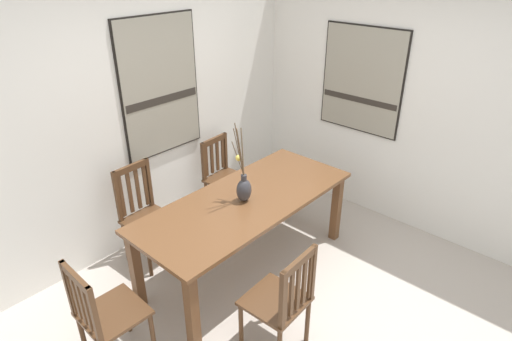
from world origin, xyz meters
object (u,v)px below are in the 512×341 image
object	(u,v)px
chair_0	(224,176)
chair_1	(104,314)
centerpiece_vase	(244,187)
painting_on_back_wall	(160,87)
dining_table	(247,209)
chair_2	(145,214)
painting_on_side_wall	(362,80)
chair_3	(282,300)

from	to	relation	value
chair_0	chair_1	bearing A→B (deg)	-156.67
centerpiece_vase	painting_on_back_wall	world-z (taller)	painting_on_back_wall
dining_table	chair_0	distance (m)	1.04
chair_1	chair_2	size ratio (longest dim) A/B	0.95
dining_table	painting_on_side_wall	xyz separation A→B (m)	(1.73, -0.08, 0.83)
chair_3	painting_on_back_wall	size ratio (longest dim) A/B	0.70
centerpiece_vase	chair_3	world-z (taller)	centerpiece_vase
centerpiece_vase	chair_1	bearing A→B (deg)	179.73
painting_on_back_wall	centerpiece_vase	bearing A→B (deg)	-92.87
chair_0	painting_on_side_wall	world-z (taller)	painting_on_side_wall
chair_1	painting_on_back_wall	bearing A→B (deg)	38.01
chair_0	painting_on_side_wall	distance (m)	1.82
chair_0	chair_3	world-z (taller)	chair_3
dining_table	painting_on_back_wall	xyz separation A→B (m)	(0.02, 1.15, 0.89)
chair_1	painting_on_back_wall	distance (m)	2.15
chair_0	chair_2	size ratio (longest dim) A/B	0.93
painting_on_back_wall	dining_table	bearing A→B (deg)	-90.92
chair_1	chair_0	bearing A→B (deg)	23.33
centerpiece_vase	chair_0	world-z (taller)	centerpiece_vase
centerpiece_vase	painting_on_side_wall	bearing A→B (deg)	-2.40
centerpiece_vase	painting_on_side_wall	world-z (taller)	painting_on_side_wall
chair_3	painting_on_side_wall	world-z (taller)	painting_on_side_wall
dining_table	chair_0	bearing A→B (deg)	57.51
chair_3	painting_on_back_wall	bearing A→B (deg)	74.77
centerpiece_vase	chair_3	xyz separation A→B (m)	(-0.48, -0.84, -0.42)
centerpiece_vase	chair_2	distance (m)	1.06
dining_table	centerpiece_vase	world-z (taller)	centerpiece_vase
chair_1	dining_table	bearing A→B (deg)	-0.02
chair_0	chair_3	xyz separation A→B (m)	(-1.07, -1.70, 0.02)
chair_1	painting_on_back_wall	xyz separation A→B (m)	(1.47, 1.15, 1.07)
centerpiece_vase	chair_1	world-z (taller)	centerpiece_vase
painting_on_side_wall	dining_table	bearing A→B (deg)	177.35
dining_table	centerpiece_vase	size ratio (longest dim) A/B	2.81
painting_on_back_wall	painting_on_side_wall	xyz separation A→B (m)	(1.71, -1.23, -0.06)
chair_3	chair_0	bearing A→B (deg)	57.81
dining_table	painting_on_back_wall	bearing A→B (deg)	89.08
dining_table	painting_on_side_wall	world-z (taller)	painting_on_side_wall
chair_1	painting_on_side_wall	bearing A→B (deg)	-1.45
chair_1	painting_on_back_wall	world-z (taller)	painting_on_back_wall
centerpiece_vase	painting_on_back_wall	xyz separation A→B (m)	(0.06, 1.15, 0.65)
dining_table	chair_2	bearing A→B (deg)	121.91
centerpiece_vase	painting_on_back_wall	size ratio (longest dim) A/B	0.55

